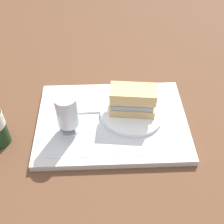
% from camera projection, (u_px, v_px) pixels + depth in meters
% --- Properties ---
extents(ground_plane, '(3.00, 3.00, 0.00)m').
position_uv_depth(ground_plane, '(112.00, 124.00, 0.88)').
color(ground_plane, brown).
extents(tray, '(0.44, 0.32, 0.02)m').
position_uv_depth(tray, '(112.00, 121.00, 0.87)').
color(tray, silver).
rests_on(tray, ground_plane).
extents(placemat, '(0.38, 0.27, 0.00)m').
position_uv_depth(placemat, '(112.00, 119.00, 0.86)').
color(placemat, silver).
rests_on(placemat, tray).
extents(plate, '(0.19, 0.19, 0.01)m').
position_uv_depth(plate, '(132.00, 112.00, 0.87)').
color(plate, white).
rests_on(plate, placemat).
extents(sandwich, '(0.14, 0.08, 0.08)m').
position_uv_depth(sandwich, '(132.00, 100.00, 0.84)').
color(sandwich, tan).
rests_on(sandwich, plate).
extents(beer_glass, '(0.06, 0.06, 0.12)m').
position_uv_depth(beer_glass, '(67.00, 113.00, 0.78)').
color(beer_glass, silver).
rests_on(beer_glass, placemat).
extents(napkin_folded, '(0.09, 0.07, 0.01)m').
position_uv_depth(napkin_folded, '(85.00, 105.00, 0.90)').
color(napkin_folded, white).
rests_on(napkin_folded, placemat).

